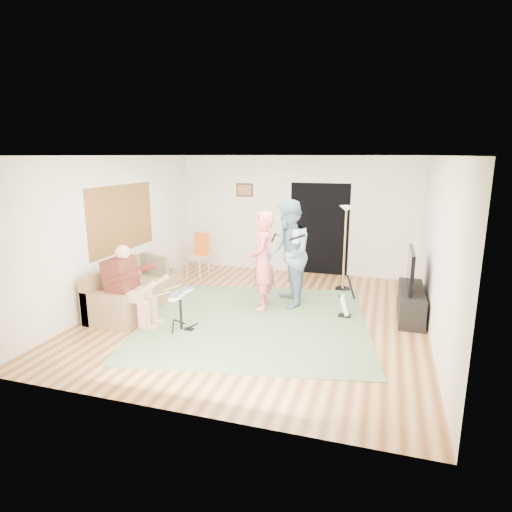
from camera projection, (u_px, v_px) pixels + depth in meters
The scene contains 19 objects.
floor at pixel (259, 315), 7.41m from camera, with size 6.00×6.00×0.00m, color brown.
walls at pixel (259, 239), 7.10m from camera, with size 5.50×6.00×2.70m, color #EFE6CF, non-canonical shape.
ceiling at pixel (259, 156), 6.78m from camera, with size 6.00×6.00×0.00m, color white.
window_blinds at pixel (122, 218), 8.02m from camera, with size 2.05×2.05×0.00m, color olive.
doorway at pixel (319, 229), 9.79m from camera, with size 2.10×2.10×0.00m, color black.
picture_frame at pixel (245, 190), 10.11m from camera, with size 0.42×0.03×0.32m, color #3F2314.
area_rug at pixel (255, 321), 7.15m from camera, with size 3.67×3.61×0.02m, color #536F43.
sofa at pixel (133, 294), 7.71m from camera, with size 0.83×2.01×0.81m.
drummer at pixel (131, 294), 6.93m from camera, with size 0.86×0.48×1.32m.
drum_kit at pixel (181, 313), 6.74m from camera, with size 0.35×0.63×0.65m.
singer at pixel (263, 261), 7.56m from camera, with size 0.64×0.42×1.77m, color #F26A69.
microphone at pixel (274, 237), 7.40m from camera, with size 0.06×0.06×0.24m, color black, non-canonical shape.
guitarist at pixel (288, 254), 7.69m from camera, with size 0.95×0.74×1.94m, color #6E90A2.
guitar_held at pixel (300, 236), 7.55m from camera, with size 0.12×0.60×0.26m, color silver, non-canonical shape.
guitar_spare at pixel (345, 305), 7.29m from camera, with size 0.27×0.24×0.76m.
torchiere_lamp at pixel (345, 233), 8.58m from camera, with size 0.31×0.31×1.73m.
dining_chair at pixel (199, 261), 9.78m from camera, with size 0.49×0.51×0.97m.
tv_cabinet at pixel (411, 303), 7.28m from camera, with size 0.40×1.40×0.50m, color black.
television at pixel (411, 269), 7.16m from camera, with size 0.06×1.07×0.66m, color black.
Camera 1 is at (1.99, -6.68, 2.71)m, focal length 30.00 mm.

